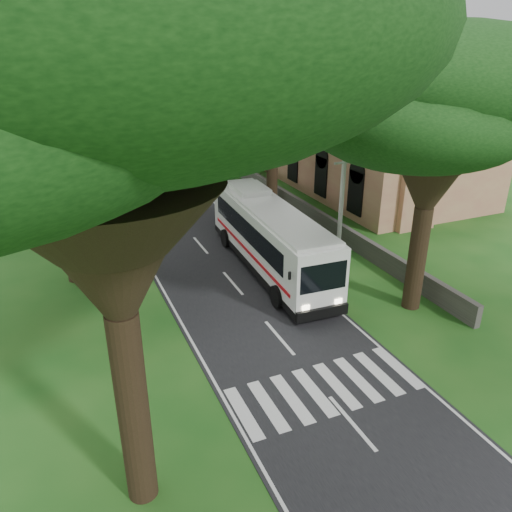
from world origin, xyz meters
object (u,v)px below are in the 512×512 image
at_px(pedestrian, 108,257).
at_px(church, 366,133).
at_px(pole_mid, 217,143).
at_px(distant_car_c, 109,126).
at_px(coach_bus, 269,236).
at_px(pole_far, 163,113).
at_px(distant_car_b, 105,140).
at_px(distant_car_a, 104,164).
at_px(pole_near, 341,211).

bearing_deg(pedestrian, church, -64.32).
xyz_separation_m(pole_mid, distant_car_c, (-4.58, 34.83, -3.54)).
bearing_deg(church, pedestrian, -159.63).
distance_m(coach_bus, distant_car_c, 51.87).
xyz_separation_m(pole_far, distant_car_b, (-6.62, 4.22, -3.53)).
bearing_deg(pole_far, distant_car_a, -134.56).
xyz_separation_m(pole_mid, distant_car_b, (-6.62, 24.22, -3.53)).
bearing_deg(distant_car_a, distant_car_c, -107.21).
relative_size(pole_near, pole_far, 1.00).
distance_m(church, coach_bus, 19.87).
relative_size(pole_mid, coach_bus, 0.60).
relative_size(pole_near, coach_bus, 0.60).
distance_m(distant_car_c, pedestrian, 48.70).
height_order(pole_near, pole_mid, same).
relative_size(pole_mid, distant_car_b, 2.13).
relative_size(pole_mid, distant_car_c, 1.90).
relative_size(pole_mid, pole_far, 1.00).
height_order(church, pole_far, church).
distance_m(church, distant_car_b, 34.65).
height_order(church, pedestrian, church).
relative_size(church, distant_car_c, 5.71).
height_order(coach_bus, distant_car_a, coach_bus).
distance_m(pole_far, distant_car_a, 12.62).
relative_size(pole_far, distant_car_a, 2.23).
distance_m(pole_mid, distant_car_b, 25.35).
height_order(distant_car_b, distant_car_c, distant_car_b).
bearing_deg(distant_car_a, pole_near, 97.44).
distance_m(pole_far, pedestrian, 35.48).
distance_m(coach_bus, pedestrian, 9.61).
bearing_deg(distant_car_c, pole_mid, 87.35).
bearing_deg(pole_near, distant_car_b, 98.52).
height_order(pole_far, pedestrian, pole_far).
bearing_deg(distant_car_b, pole_near, -86.04).
bearing_deg(pole_far, pedestrian, -109.18).
distance_m(church, pole_mid, 13.16).
relative_size(pole_near, distant_car_b, 2.13).
distance_m(church, pedestrian, 25.89).
bearing_deg(church, pole_mid, 160.19).
xyz_separation_m(distant_car_a, distant_car_c, (3.92, 23.46, -0.00)).
bearing_deg(distant_car_c, distant_car_b, 68.96).
bearing_deg(distant_car_a, pole_mid, 119.06).
relative_size(pole_near, pedestrian, 4.97).
distance_m(pole_mid, distant_car_a, 14.63).
bearing_deg(pole_mid, church, -19.81).
bearing_deg(pole_near, pole_mid, 90.00).
height_order(pole_far, distant_car_b, pole_far).
bearing_deg(distant_car_b, distant_car_c, 74.53).
bearing_deg(pole_far, distant_car_c, 107.15).
xyz_separation_m(distant_car_c, pedestrian, (-7.03, -48.19, 0.17)).
bearing_deg(pole_mid, pedestrian, -130.99).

